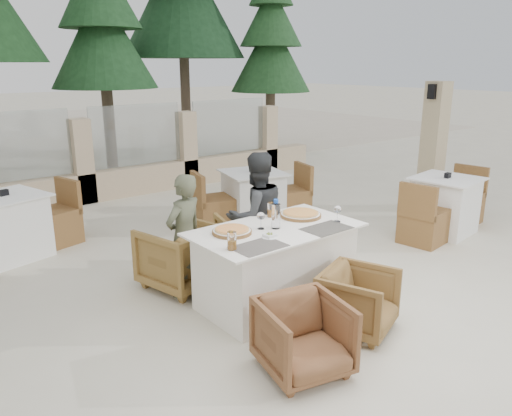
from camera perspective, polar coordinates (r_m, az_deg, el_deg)
ground at (r=4.92m, az=1.44°, el=-11.12°), size 80.00×80.00×0.00m
perimeter_wall_far at (r=8.74m, az=-19.30°, el=5.70°), size 10.00×0.34×1.60m
lantern_pillar at (r=8.35m, az=19.58°, el=6.61°), size 0.34×0.34×2.00m
pine_centre at (r=11.39m, az=-17.05°, el=16.76°), size 2.20×2.20×5.00m
pine_mid_right at (r=13.01m, az=-8.41°, el=21.09°), size 2.99×2.99×6.80m
pine_far_right at (r=12.88m, az=1.69°, el=16.17°), size 1.98×1.98×4.50m
dining_table at (r=4.82m, az=2.24°, el=-6.67°), size 1.60×0.90×0.77m
placemat_near_left at (r=4.22m, az=0.33°, el=-4.42°), size 0.45×0.30×0.00m
placemat_near_right at (r=4.72m, az=8.07°, el=-2.32°), size 0.45×0.30×0.00m
pizza_left at (r=4.54m, az=-2.76°, el=-2.64°), size 0.42×0.42×0.05m
pizza_right at (r=5.05m, az=5.11°, el=-0.68°), size 0.49×0.49×0.05m
water_bottle at (r=4.64m, az=2.29°, el=-0.68°), size 0.10×0.10×0.28m
wine_glass_centre at (r=4.63m, az=0.56°, el=-1.33°), size 0.08×0.08×0.18m
wine_glass_corner at (r=4.91m, az=9.30°, el=-0.53°), size 0.10×0.10×0.18m
beer_glass_left at (r=4.13m, az=-2.77°, el=-3.76°), size 0.10×0.10×0.15m
beer_glass_right at (r=5.01m, az=1.72°, el=-0.21°), size 0.08×0.08×0.15m
olive_dish at (r=4.43m, az=1.58°, el=-3.14°), size 0.14×0.14×0.04m
armchair_far_left at (r=5.26m, az=-8.60°, el=-5.46°), size 0.86×0.88×0.66m
armchair_far_right at (r=5.73m, az=-0.78°, el=-3.73°), size 0.81×0.82×0.61m
armchair_near_left at (r=3.87m, az=5.46°, el=-14.49°), size 0.74×0.75×0.57m
armchair_near_right at (r=4.49m, az=11.61°, el=-10.34°), size 0.77×0.78×0.55m
diner_left at (r=4.96m, az=-8.17°, el=-3.20°), size 0.52×0.41×1.25m
diner_right at (r=5.28m, az=0.03°, el=-1.01°), size 0.76×0.64×1.39m
bg_table_a at (r=6.64m, az=-26.43°, el=-1.93°), size 1.80×1.21×0.77m
bg_table_b at (r=7.22m, az=-0.33°, el=1.17°), size 1.79×1.19×0.77m
bg_table_c at (r=7.31m, az=20.73°, el=0.30°), size 1.73×1.02×0.77m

